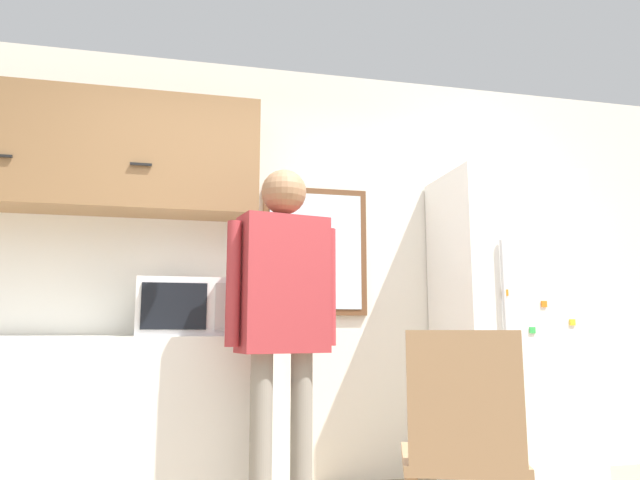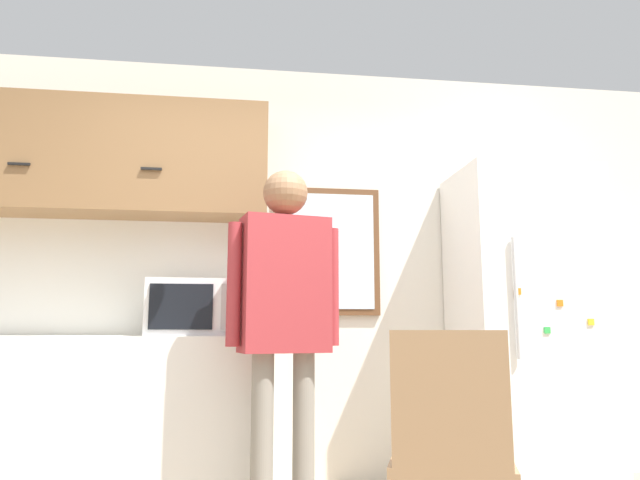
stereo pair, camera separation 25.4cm
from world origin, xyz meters
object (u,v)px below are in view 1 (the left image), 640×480
Objects in this scene: microwave at (183,308)px; person at (283,301)px; refrigerator at (509,326)px; chair at (463,443)px.

microwave is 0.27× the size of person.
refrigerator reaches higher than chair.
refrigerator reaches higher than person.
person is at bearing -163.82° from refrigerator.
chair is at bearing -66.48° from person.
chair is (0.57, -0.79, -0.57)m from person.
person is 1.13m from chair.
microwave is 0.25× the size of refrigerator.
refrigerator is at bearing 4.12° from person.
person is 1.59m from refrigerator.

